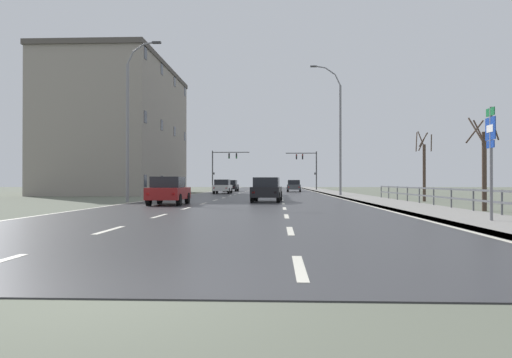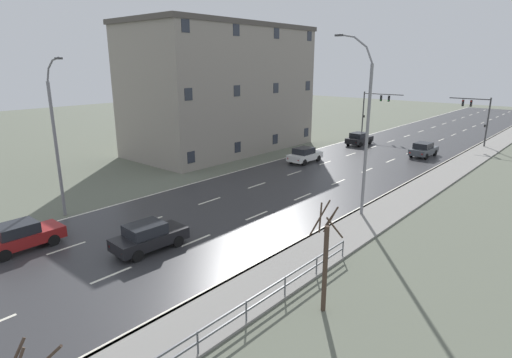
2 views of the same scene
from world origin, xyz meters
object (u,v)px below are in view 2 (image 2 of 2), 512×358
object	(u,v)px
car_far_right	(21,236)
car_far_left	(359,139)
car_near_left	(305,155)
brick_building	(222,89)
traffic_signal_left	(373,105)
car_mid_centre	(149,236)
street_lamp_midground	(365,131)
street_lamp_left_bank	(56,142)
traffic_signal_right	(478,113)
car_distant	(424,149)

from	to	relation	value
car_far_right	car_far_left	distance (m)	39.84
car_near_left	brick_building	xyz separation A→B (m)	(-11.34, -0.59, 6.27)
car_far_left	brick_building	world-z (taller)	brick_building
traffic_signal_left	brick_building	xyz separation A→B (m)	(-8.98, -20.62, 2.86)
car_mid_centre	car_near_left	bearing A→B (deg)	106.38
car_far_right	brick_building	xyz separation A→B (m)	(-11.42, 26.85, 6.27)
street_lamp_midground	street_lamp_left_bank	bearing A→B (deg)	-138.58
car_far_right	car_mid_centre	distance (m)	7.01
car_far_left	car_mid_centre	bearing A→B (deg)	-79.25
traffic_signal_right	car_far_right	xyz separation A→B (m)	(-10.79, -48.50, -3.29)
street_lamp_left_bank	car_far_right	world-z (taller)	street_lamp_left_bank
traffic_signal_right	traffic_signal_left	xyz separation A→B (m)	(-13.22, -1.03, 0.12)
street_lamp_left_bank	brick_building	distance (m)	24.27
car_far_left	car_mid_centre	size ratio (longest dim) A/B	0.99
street_lamp_midground	car_far_right	world-z (taller)	street_lamp_midground
car_near_left	brick_building	distance (m)	12.98
car_mid_centre	brick_building	distance (m)	28.60
traffic_signal_right	car_distant	xyz separation A→B (m)	(-2.60, -10.19, -3.29)
car_near_left	car_distant	xyz separation A→B (m)	(8.26, 10.87, 0.00)
car_distant	car_mid_centre	xyz separation A→B (m)	(-2.84, -33.77, 0.00)
car_far_left	car_far_right	bearing A→B (deg)	-87.91
street_lamp_midground	car_mid_centre	size ratio (longest dim) A/B	2.80
street_lamp_left_bank	traffic_signal_right	size ratio (longest dim) A/B	1.72
traffic_signal_left	car_mid_centre	xyz separation A→B (m)	(7.78, -42.93, -3.41)
traffic_signal_left	street_lamp_midground	bearing A→B (deg)	-65.36
street_lamp_left_bank	car_distant	bearing A→B (deg)	71.29
street_lamp_left_bank	car_far_right	bearing A→B (deg)	-49.56
traffic_signal_left	car_far_right	distance (m)	47.65
street_lamp_midground	car_far_left	distance (m)	26.03
traffic_signal_right	car_mid_centre	bearing A→B (deg)	-97.06
traffic_signal_right	car_mid_centre	world-z (taller)	traffic_signal_right
car_distant	car_far_left	bearing A→B (deg)	172.13
car_distant	traffic_signal_left	bearing A→B (deg)	141.49
car_mid_centre	traffic_signal_right	bearing A→B (deg)	86.02
street_lamp_left_bank	car_mid_centre	size ratio (longest dim) A/B	2.46
street_lamp_midground	brick_building	xyz separation A→B (m)	(-22.88, 9.70, 1.35)
traffic_signal_left	car_far_left	world-z (taller)	traffic_signal_left
street_lamp_midground	car_mid_centre	bearing A→B (deg)	-115.89
street_lamp_left_bank	brick_building	world-z (taller)	brick_building
traffic_signal_right	car_distant	bearing A→B (deg)	-104.32
street_lamp_left_bank	traffic_signal_left	size ratio (longest dim) A/B	1.70
traffic_signal_right	car_near_left	distance (m)	23.92
brick_building	traffic_signal_left	bearing A→B (deg)	66.46
street_lamp_midground	car_far_left	world-z (taller)	street_lamp_midground
street_lamp_midground	car_far_left	bearing A→B (deg)	117.50
car_far_right	street_lamp_midground	bearing A→B (deg)	55.73
street_lamp_left_bank	car_near_left	world-z (taller)	street_lamp_left_bank
car_far_left	brick_building	size ratio (longest dim) A/B	0.19
car_distant	car_mid_centre	distance (m)	33.89
traffic_signal_left	car_far_right	world-z (taller)	traffic_signal_left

